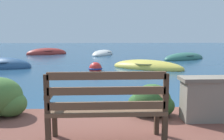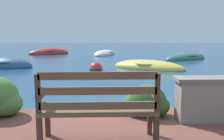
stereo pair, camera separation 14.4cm
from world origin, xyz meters
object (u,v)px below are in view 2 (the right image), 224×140
Objects in this scene: rowboat_outer at (105,54)px; mooring_buoy at (96,68)px; rowboat_mid at (6,66)px; rowboat_distant at (49,53)px; rowboat_nearest at (148,67)px; park_bench at (98,106)px; rowboat_far at (186,59)px.

mooring_buoy is (-0.41, -8.39, 0.04)m from rowboat_outer.
rowboat_distant is at bearing 91.66° from rowboat_mid.
rowboat_nearest reaches higher than rowboat_outer.
rowboat_mid is at bearing 61.13° from rowboat_distant.
rowboat_distant is (-4.34, 0.57, 0.02)m from rowboat_outer.
park_bench reaches higher than rowboat_nearest.
rowboat_mid is 4.37m from mooring_buoy.
rowboat_distant is (-6.30, 8.35, 0.01)m from rowboat_nearest.
rowboat_far is at bearing 23.80° from rowboat_mid.
park_bench reaches higher than rowboat_outer.
rowboat_far is (5.18, 12.31, -0.64)m from park_bench.
rowboat_far is 6.31m from rowboat_outer.
rowboat_mid reaches higher than rowboat_far.
rowboat_far is at bearing 40.18° from mooring_buoy.
rowboat_mid is 0.74× the size of rowboat_far.
mooring_buoy is at bearing 86.99° from rowboat_distant.
rowboat_nearest is 8.03m from rowboat_outer.
rowboat_far is at bearing 84.59° from rowboat_nearest.
rowboat_mid is 10.30m from rowboat_far.
rowboat_far is 5.62× the size of mooring_buoy.
mooring_buoy is (-0.28, 7.71, -0.61)m from park_bench.
park_bench is at bearing -59.02° from rowboat_mid.
rowboat_nearest is 5.04m from rowboat_far.
rowboat_mid is at bearing 165.58° from mooring_buoy.
mooring_buoy is (-5.45, -4.60, 0.03)m from rowboat_far.
rowboat_nearest is at bearing 14.43° from mooring_buoy.
rowboat_far is 7.14m from mooring_buoy.
park_bench reaches higher than rowboat_far.
rowboat_nearest is at bearing 100.34° from rowboat_distant.
rowboat_outer is (-5.04, 3.79, -0.01)m from rowboat_far.
park_bench is at bearing -87.94° from mooring_buoy.
rowboat_distant reaches higher than rowboat_mid.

